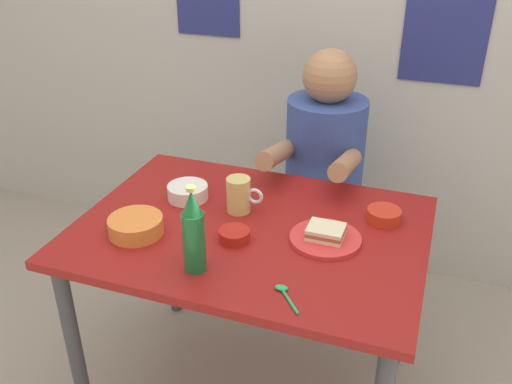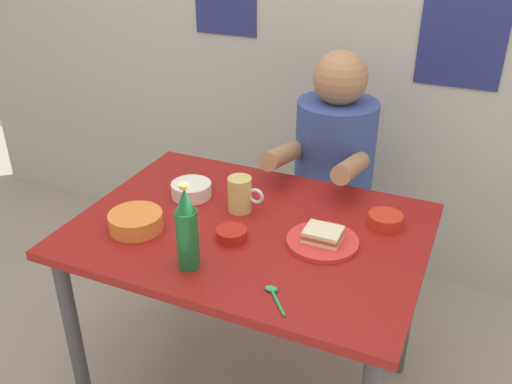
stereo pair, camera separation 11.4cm
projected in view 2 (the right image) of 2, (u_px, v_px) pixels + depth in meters
name	position (u px, v px, depth m)	size (l,w,h in m)	color
dining_table	(250.00, 251.00, 1.82)	(1.10, 0.80, 0.74)	maroon
stool	(329.00, 237.00, 2.43)	(0.34, 0.34, 0.45)	#4C4C51
person_seated	(334.00, 151.00, 2.23)	(0.33, 0.56, 0.72)	#33478C
plate_orange	(323.00, 241.00, 1.68)	(0.22, 0.22, 0.01)	red
sandwich	(323.00, 234.00, 1.67)	(0.11, 0.09, 0.04)	beige
beer_mug	(241.00, 194.00, 1.84)	(0.13, 0.08, 0.12)	#D1BC66
beer_bottle	(187.00, 231.00, 1.53)	(0.06, 0.06, 0.26)	#19602D
rice_bowl_white	(191.00, 189.00, 1.94)	(0.14, 0.14, 0.05)	silver
sauce_bowl_chili	(385.00, 219.00, 1.77)	(0.11, 0.11, 0.04)	red
sambal_bowl_red	(231.00, 234.00, 1.70)	(0.10, 0.10, 0.03)	#B21E14
soup_bowl_orange	(136.00, 220.00, 1.75)	(0.17, 0.17, 0.05)	orange
spoon	(274.00, 294.00, 1.46)	(0.09, 0.10, 0.01)	#26A559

